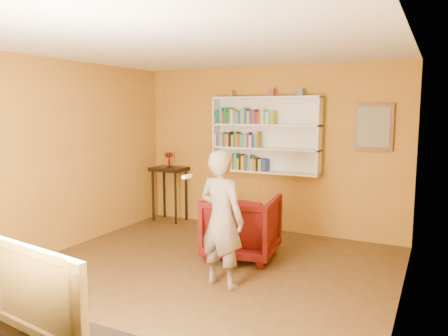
{
  "coord_description": "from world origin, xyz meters",
  "views": [
    {
      "loc": [
        2.55,
        -4.25,
        2.0
      ],
      "look_at": [
        0.05,
        0.75,
        1.25
      ],
      "focal_mm": 35.0,
      "sensor_mm": 36.0,
      "label": 1
    }
  ],
  "objects": [
    {
      "name": "bookshelf",
      "position": [
        0.0,
        2.41,
        1.59
      ],
      "size": [
        1.8,
        0.29,
        1.23
      ],
      "color": "white",
      "rests_on": "room_shell"
    },
    {
      "name": "ruby_lustre",
      "position": [
        -1.8,
        2.25,
        1.17
      ],
      "size": [
        0.17,
        0.17,
        0.27
      ],
      "color": "maroon",
      "rests_on": "console_table"
    },
    {
      "name": "armchair",
      "position": [
        0.19,
        1.03,
        0.43
      ],
      "size": [
        1.04,
        1.06,
        0.86
      ],
      "primitive_type": "imported",
      "rotation": [
        0.0,
        0.0,
        3.27
      ],
      "color": "#450407",
      "rests_on": "ground"
    },
    {
      "name": "framed_painting",
      "position": [
        1.65,
        2.46,
        1.75
      ],
      "size": [
        0.55,
        0.05,
        0.7
      ],
      "color": "brown",
      "rests_on": "room_shell"
    },
    {
      "name": "books_row_upper",
      "position": [
        -0.35,
        2.3,
        1.89
      ],
      "size": [
        1.03,
        0.19,
        0.27
      ],
      "color": "#16672B",
      "rests_on": "bookshelf"
    },
    {
      "name": "ornament_right",
      "position": [
        0.57,
        2.35,
        2.27
      ],
      "size": [
        0.08,
        0.08,
        0.11
      ],
      "primitive_type": "cube",
      "color": "slate",
      "rests_on": "bookshelf"
    },
    {
      "name": "person",
      "position": [
        0.39,
        0.01,
        0.78
      ],
      "size": [
        0.63,
        0.47,
        1.57
      ],
      "primitive_type": "imported",
      "rotation": [
        0.0,
        0.0,
        2.96
      ],
      "color": "#786558",
      "rests_on": "ground"
    },
    {
      "name": "console_table",
      "position": [
        -1.8,
        2.25,
        0.81
      ],
      "size": [
        0.6,
        0.46,
        0.98
      ],
      "color": "black",
      "rests_on": "ground"
    },
    {
      "name": "room_shell",
      "position": [
        0.0,
        0.0,
        1.02
      ],
      "size": [
        5.3,
        5.8,
        2.88
      ],
      "color": "#493217",
      "rests_on": "ground"
    },
    {
      "name": "books_row_middle",
      "position": [
        -0.47,
        2.3,
        1.5
      ],
      "size": [
        0.78,
        0.19,
        0.26
      ],
      "color": "beige",
      "rests_on": "bookshelf"
    },
    {
      "name": "television",
      "position": [
        0.2,
        -2.25,
        0.8
      ],
      "size": [
        1.09,
        0.29,
        0.62
      ],
      "primitive_type": "imported",
      "rotation": [
        0.0,
        0.0,
        -0.14
      ],
      "color": "black",
      "rests_on": "tv_cabinet"
    },
    {
      "name": "books_row_lower",
      "position": [
        -0.41,
        2.3,
        1.13
      ],
      "size": [
        0.91,
        0.19,
        0.27
      ],
      "color": "olive",
      "rests_on": "bookshelf"
    },
    {
      "name": "ornament_centre",
      "position": [
        0.1,
        2.35,
        2.27
      ],
      "size": [
        0.09,
        0.09,
        0.12
      ],
      "primitive_type": "cube",
      "color": "maroon",
      "rests_on": "bookshelf"
    },
    {
      "name": "ornament_left",
      "position": [
        -0.62,
        2.35,
        2.27
      ],
      "size": [
        0.08,
        0.08,
        0.1
      ],
      "primitive_type": "cube",
      "color": "#995D2B",
      "rests_on": "bookshelf"
    },
    {
      "name": "game_remote",
      "position": [
        0.13,
        -0.3,
        1.29
      ],
      "size": [
        0.04,
        0.15,
        0.04
      ],
      "primitive_type": "cube",
      "color": "white",
      "rests_on": "person"
    }
  ]
}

